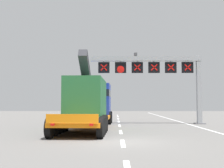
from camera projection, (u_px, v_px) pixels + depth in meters
The scene contains 5 objects.
ground at pixel (121, 142), 14.11m from camera, with size 112.00×112.00×0.00m, color slate.
lane_markings at pixel (119, 123), 26.89m from camera, with size 0.20×40.22×0.01m.
edge_line_right at pixel (188, 124), 26.01m from camera, with size 0.20×63.00×0.01m, color silver.
overhead_lane_gantry at pixel (158, 69), 26.72m from camera, with size 10.36×0.90×6.50m.
heavy_haul_truck_orange at pixel (91, 102), 22.82m from camera, with size 3.38×14.13×5.30m.
Camera 1 is at (-0.29, -14.27, 1.86)m, focal length 46.73 mm.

